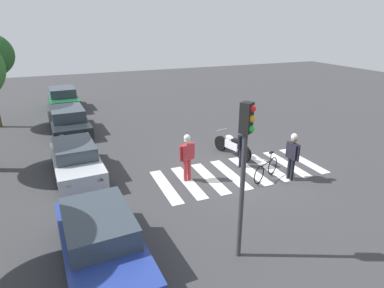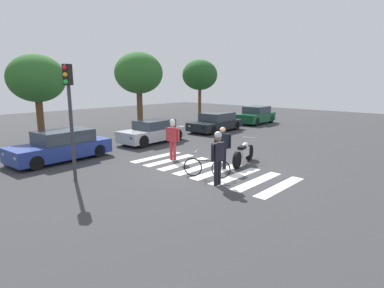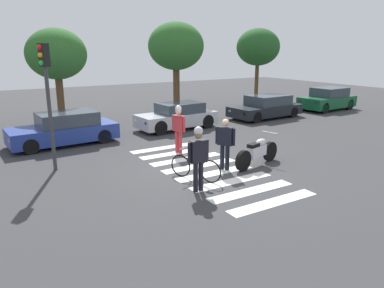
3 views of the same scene
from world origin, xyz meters
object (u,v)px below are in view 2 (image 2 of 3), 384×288
(car_blue_hatchback, at_px, (61,146))
(traffic_light_pole, at_px, (70,104))
(police_motorcycle, at_px, (244,153))
(car_green_compact, at_px, (256,115))
(leaning_bicycle, at_px, (207,167))
(car_silver_sedan, at_px, (153,132))
(pedestrian_bystander, at_px, (173,136))
(car_black_suv, at_px, (216,122))
(officer_by_motorcycle, at_px, (222,145))
(officer_on_foot, at_px, (218,154))

(car_blue_hatchback, bearing_deg, traffic_light_pole, -108.09)
(police_motorcycle, relative_size, car_green_compact, 0.56)
(leaning_bicycle, distance_m, car_blue_hatchback, 6.94)
(car_blue_hatchback, distance_m, car_green_compact, 16.83)
(leaning_bicycle, height_order, car_silver_sedan, car_silver_sedan)
(car_blue_hatchback, bearing_deg, car_silver_sedan, 2.03)
(pedestrian_bystander, relative_size, car_green_compact, 0.46)
(car_blue_hatchback, distance_m, car_black_suv, 11.39)
(car_green_compact, bearing_deg, police_motorcycle, -150.77)
(leaning_bicycle, distance_m, officer_by_motorcycle, 1.48)
(officer_by_motorcycle, height_order, car_silver_sedan, officer_by_motorcycle)
(officer_by_motorcycle, distance_m, car_silver_sedan, 6.65)
(car_blue_hatchback, bearing_deg, officer_by_motorcycle, -58.86)
(leaning_bicycle, relative_size, car_black_suv, 0.36)
(car_black_suv, bearing_deg, officer_by_motorcycle, -140.21)
(pedestrian_bystander, distance_m, car_silver_sedan, 4.40)
(police_motorcycle, relative_size, officer_by_motorcycle, 1.31)
(leaning_bicycle, xyz_separation_m, car_black_suv, (8.97, 6.67, 0.23))
(pedestrian_bystander, xyz_separation_m, car_blue_hatchback, (-3.43, 3.65, -0.44))
(officer_on_foot, bearing_deg, car_blue_hatchback, 105.30)
(officer_on_foot, distance_m, car_green_compact, 16.64)
(police_motorcycle, xyz_separation_m, leaning_bicycle, (-2.53, -0.08, -0.09))
(police_motorcycle, xyz_separation_m, officer_by_motorcycle, (-1.21, 0.23, 0.51))
(pedestrian_bystander, relative_size, car_black_suv, 0.41)
(leaning_bicycle, distance_m, officer_on_foot, 1.16)
(traffic_light_pole, bearing_deg, car_green_compact, 11.12)
(police_motorcycle, xyz_separation_m, car_blue_hatchback, (-4.95, 6.42, 0.16))
(leaning_bicycle, bearing_deg, traffic_light_pole, 137.52)
(officer_on_foot, distance_m, pedestrian_bystander, 3.94)
(car_silver_sedan, height_order, car_black_suv, car_black_suv)
(officer_by_motorcycle, height_order, pedestrian_bystander, pedestrian_bystander)
(leaning_bicycle, xyz_separation_m, officer_by_motorcycle, (1.32, 0.30, 0.60))
(leaning_bicycle, height_order, car_green_compact, car_green_compact)
(police_motorcycle, bearing_deg, pedestrian_bystander, 118.69)
(car_silver_sedan, relative_size, car_black_suv, 0.92)
(officer_by_motorcycle, xyz_separation_m, traffic_light_pole, (-4.82, 2.90, 1.75))
(police_motorcycle, height_order, car_green_compact, car_green_compact)
(pedestrian_bystander, bearing_deg, police_motorcycle, -61.31)
(officer_by_motorcycle, bearing_deg, police_motorcycle, -10.58)
(car_silver_sedan, bearing_deg, traffic_light_pole, -152.10)
(leaning_bicycle, xyz_separation_m, car_blue_hatchback, (-2.42, 6.50, 0.25))
(police_motorcycle, bearing_deg, traffic_light_pole, 152.60)
(pedestrian_bystander, bearing_deg, officer_by_motorcycle, -83.04)
(car_black_suv, height_order, car_green_compact, car_green_compact)
(officer_by_motorcycle, xyz_separation_m, pedestrian_bystander, (-0.31, 2.55, 0.10))
(car_silver_sedan, bearing_deg, officer_by_motorcycle, -105.53)
(car_silver_sedan, xyz_separation_m, traffic_light_pole, (-6.60, -3.49, 2.11))
(leaning_bicycle, distance_m, car_green_compact, 15.91)
(traffic_light_pole, bearing_deg, police_motorcycle, -27.40)
(leaning_bicycle, bearing_deg, pedestrian_bystander, 70.46)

